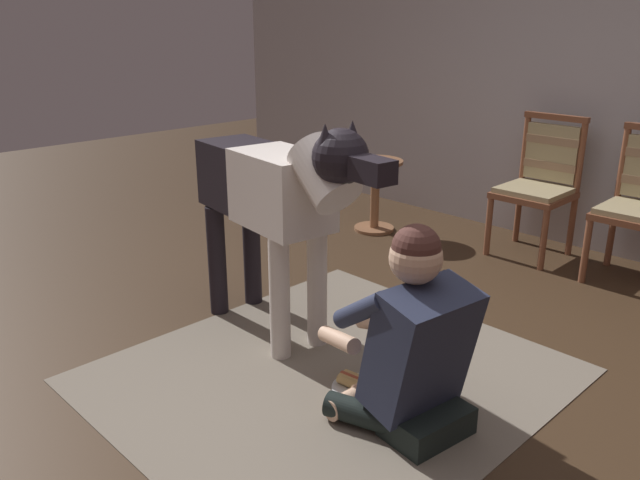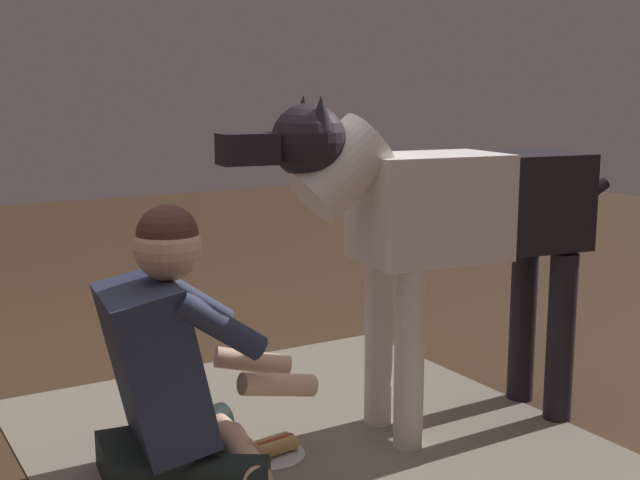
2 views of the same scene
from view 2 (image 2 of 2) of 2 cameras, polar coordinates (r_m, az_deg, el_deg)
name	(u,v)px [view 2 (image 2 of 2)]	position (r m, az deg, el deg)	size (l,w,h in m)	color
ground_plane	(253,454)	(2.95, -4.58, -14.27)	(13.67, 13.67, 0.00)	#3E2B1B
area_rug	(313,444)	(3.01, -0.50, -13.67)	(1.82, 1.99, 0.01)	slate
person_sitting_on_floor	(171,367)	(2.71, -10.11, -8.48)	(0.71, 0.57, 0.88)	black
large_dog	(444,217)	(2.98, 8.40, 1.55)	(1.53, 0.43, 1.20)	silver
hot_dog_on_plate	(269,450)	(2.92, -3.49, -14.05)	(0.24, 0.24, 0.06)	silver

